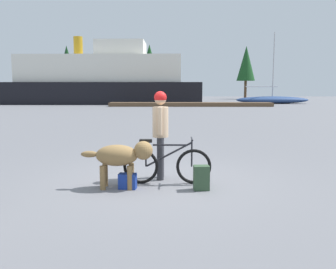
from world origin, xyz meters
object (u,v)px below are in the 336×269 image
handbag_pannier (128,181)px  backpack (201,178)px  bicycle (166,165)px  dog (122,156)px  person_cyclist (160,126)px  ferry_boat (103,81)px  sailboat_moored (272,100)px

handbag_pannier → backpack: bearing=-2.3°
bicycle → dog: size_ratio=1.28×
person_cyclist → handbag_pannier: size_ratio=5.58×
dog → ferry_boat: ferry_boat is taller
bicycle → sailboat_moored: bearing=72.0°
person_cyclist → ferry_boat: ferry_boat is taller
bicycle → handbag_pannier: bicycle is taller
bicycle → ferry_boat: (-8.61, 38.16, 2.46)m
handbag_pannier → person_cyclist: bearing=52.7°
person_cyclist → ferry_boat: bearing=102.7°
dog → backpack: dog is taller
ferry_boat → sailboat_moored: sailboat_moored is taller
dog → sailboat_moored: 40.46m
backpack → sailboat_moored: sailboat_moored is taller
handbag_pannier → ferry_boat: size_ratio=0.01×
bicycle → backpack: size_ratio=3.80×
bicycle → dog: bicycle is taller
dog → handbag_pannier: 0.47m
backpack → ferry_boat: ferry_boat is taller
sailboat_moored → dog: bearing=-109.0°
bicycle → person_cyclist: 0.83m
handbag_pannier → ferry_boat: bearing=101.6°
person_cyclist → backpack: size_ratio=3.98×
bicycle → person_cyclist: size_ratio=0.96×
backpack → handbag_pannier: 1.36m
dog → sailboat_moored: sailboat_moored is taller
person_cyclist → dog: (-0.69, -0.71, -0.49)m
dog → handbag_pannier: bearing=-25.8°
person_cyclist → sailboat_moored: 39.57m
ferry_boat → sailboat_moored: size_ratio=2.72×
bicycle → sailboat_moored: 39.91m
bicycle → handbag_pannier: size_ratio=5.33×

